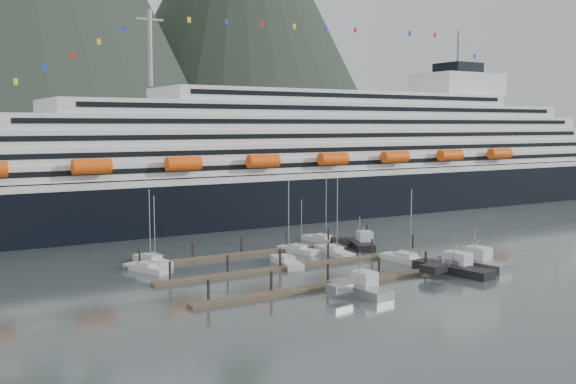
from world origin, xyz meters
The scene contains 16 objects.
ground centered at (0.00, 0.00, 0.00)m, with size 1600.00×1600.00×0.00m, color #445051.
cruise_ship centered at (30.03, 54.94, 12.04)m, with size 210.00×30.40×50.30m.
dock_near centered at (-4.93, -9.95, 0.31)m, with size 48.18×2.28×3.20m.
dock_mid centered at (-4.93, 3.05, 0.31)m, with size 48.18×2.28×3.20m.
dock_far centered at (-4.93, 16.05, 0.31)m, with size 48.18×2.28×3.20m.
sailboat_a centered at (-26.40, 12.58, 0.41)m, with size 5.24×8.58×12.97m.
sailboat_c centered at (-5.91, 5.57, 0.43)m, with size 4.66×9.84×14.12m.
sailboat_d centered at (5.76, 9.21, 0.41)m, with size 3.88×10.88×13.72m.
sailboat_e centered at (-23.66, 17.83, 0.40)m, with size 3.54×9.75×11.44m.
sailboat_f centered at (1.15, 13.54, 0.39)m, with size 4.38×8.46×9.76m.
sailboat_g centered at (10.66, 19.99, 0.42)m, with size 3.60×10.03×14.43m.
sailboat_h centered at (11.63, -2.56, 0.42)m, with size 3.89×9.75×12.44m.
trawler_b centered at (-7.28, -15.01, 0.82)m, with size 7.47×9.79×6.11m.
trawler_c centered at (12.22, -12.24, 0.84)m, with size 9.31×13.01×6.41m.
trawler_d centered at (17.87, -11.19, 0.87)m, with size 8.61×11.58×6.66m.
trawler_e centered at (13.05, 11.83, 0.83)m, with size 8.42×10.16×6.24m.
Camera 1 is at (-59.91, -84.16, 22.17)m, focal length 42.00 mm.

